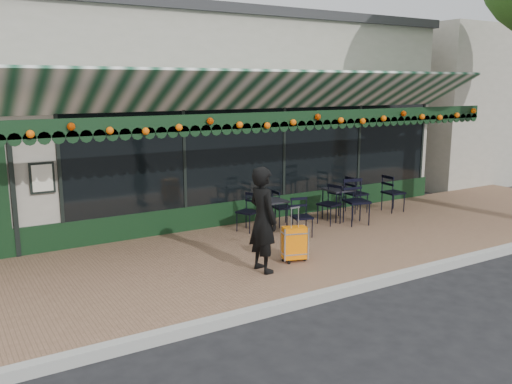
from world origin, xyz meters
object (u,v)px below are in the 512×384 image
chair_a_right (357,194)px  chair_a_front (357,202)px  suitcase (294,243)px  chair_b_left (248,212)px  chair_b_front (302,217)px  chair_b_right (283,208)px  woman (263,220)px  chair_a_extra (393,193)px  cafe_table_a (338,192)px  chair_a_left (329,205)px  cafe_table_b (272,203)px

chair_a_right → chair_a_front: 1.13m
suitcase → chair_a_right: suitcase is taller
chair_b_left → chair_b_front: size_ratio=1.02×
chair_b_front → chair_b_right: bearing=94.3°
chair_a_front → chair_b_left: (-2.27, 0.73, -0.10)m
woman → chair_b_front: (1.71, 1.29, -0.46)m
chair_b_front → chair_a_front: bearing=20.3°
chair_a_right → chair_a_extra: chair_a_extra is taller
cafe_table_a → chair_a_right: 0.91m
suitcase → chair_b_left: (0.30, 2.07, 0.08)m
woman → cafe_table_a: woman is taller
suitcase → chair_a_right: bearing=50.7°
cafe_table_a → chair_a_left: 0.49m
chair_a_extra → chair_b_right: size_ratio=1.14×
cafe_table_a → suitcase: bearing=-143.1°
cafe_table_a → chair_a_front: (0.08, -0.52, -0.14)m
chair_b_left → chair_b_right: size_ratio=1.01×
chair_b_front → chair_b_left: bearing=142.0°
chair_a_left → chair_b_right: size_ratio=1.09×
cafe_table_a → chair_a_left: chair_a_left is taller
chair_a_right → chair_a_extra: size_ratio=0.98×
suitcase → chair_b_left: 2.09m
chair_a_front → chair_a_extra: bearing=30.5°
cafe_table_a → chair_b_left: (-2.19, 0.20, -0.24)m
cafe_table_a → chair_b_left: bearing=174.6°
chair_a_right → chair_b_front: chair_a_right is taller
woman → chair_a_front: (3.28, 1.47, -0.36)m
chair_a_left → chair_b_front: (-1.09, -0.50, -0.04)m
cafe_table_a → chair_b_front: chair_b_front is taller
woman → cafe_table_b: 2.44m
suitcase → chair_a_front: 2.90m
woman → chair_b_right: 2.92m
chair_a_left → chair_a_right: bearing=99.1°
cafe_table_a → cafe_table_b: bearing=-178.6°
cafe_table_b → chair_b_left: 0.53m
suitcase → cafe_table_b: suitcase is taller
cafe_table_a → chair_a_left: size_ratio=0.83×
cafe_table_a → chair_b_right: size_ratio=0.90×
suitcase → chair_a_right: size_ratio=1.08×
chair_a_extra → cafe_table_b: bearing=93.3°
chair_a_left → woman: bearing=-70.8°
chair_b_front → chair_a_right: bearing=37.7°
chair_a_left → chair_b_front: chair_a_left is taller
cafe_table_a → chair_b_left: size_ratio=0.89×
woman → chair_b_left: 2.46m
cafe_table_a → chair_a_right: bearing=20.8°
chair_a_right → chair_a_extra: 0.88m
suitcase → chair_a_extra: (4.11, 1.80, 0.13)m
chair_a_front → chair_a_extra: size_ratio=1.11×
cafe_table_b → chair_a_extra: size_ratio=0.73×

